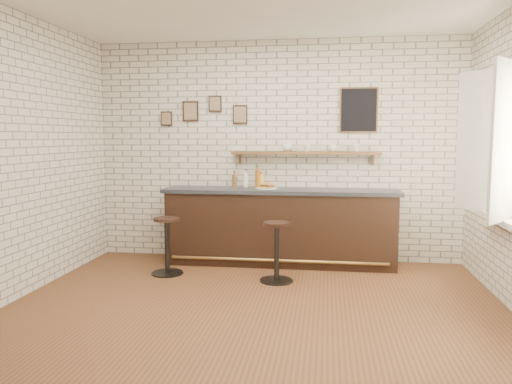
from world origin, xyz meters
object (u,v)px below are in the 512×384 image
bitters_bottle_amber (258,178)px  shelf_cup_d (356,148)px  bitters_bottle_brown (235,181)px  shelf_cup_c (332,148)px  shelf_cup_a (287,148)px  sandwich_plate (267,188)px  bar_stool_left (167,244)px  bar_stool_right (277,250)px  book_upper (502,214)px  bitters_bottle_white (246,180)px  bar_counter (280,226)px  shelf_cup_b (307,148)px  condiment_bottle_yellow (261,181)px  book_lower (503,216)px  ciabatta_sandwich (267,185)px

bitters_bottle_amber → shelf_cup_d: (1.31, 0.03, 0.42)m
bitters_bottle_brown → shelf_cup_c: shelf_cup_c is taller
shelf_cup_c → shelf_cup_a: bearing=97.1°
sandwich_plate → shelf_cup_c: size_ratio=2.50×
bar_stool_left → shelf_cup_d: shelf_cup_d is taller
bar_stool_right → book_upper: bearing=-16.2°
sandwich_plate → shelf_cup_d: (1.17, 0.18, 0.53)m
bitters_bottle_white → shelf_cup_a: bearing=3.0°
shelf_cup_d → bar_stool_right: bearing=-134.7°
sandwich_plate → shelf_cup_a: size_ratio=2.09×
bitters_bottle_amber → book_upper: 3.10m
bar_counter → book_upper: bearing=-32.9°
sandwich_plate → shelf_cup_b: (0.52, 0.18, 0.53)m
bitters_bottle_amber → shelf_cup_b: 0.78m
bitters_bottle_amber → bar_stool_left: (-1.02, -0.87, -0.75)m
condiment_bottle_yellow → shelf_cup_c: shelf_cup_c is taller
bar_counter → bar_stool_left: bearing=-152.4°
bitters_bottle_brown → bitters_bottle_white: bearing=0.0°
condiment_bottle_yellow → bar_stool_left: condiment_bottle_yellow is taller
bar_stool_left → shelf_cup_c: (2.02, 0.90, 1.17)m
bitters_bottle_amber → book_lower: 3.12m
bitters_bottle_white → shelf_cup_c: shelf_cup_c is taller
bitters_bottle_white → bar_stool_left: bitters_bottle_white is taller
bitters_bottle_white → bar_stool_right: size_ratio=0.34×
shelf_cup_d → book_lower: 2.23m
ciabatta_sandwich → bitters_bottle_brown: bitters_bottle_brown is taller
bar_stool_left → shelf_cup_b: (1.68, 0.90, 1.17)m
bar_stool_right → shelf_cup_a: bearing=87.9°
bitters_bottle_brown → bitters_bottle_white: size_ratio=0.89×
sandwich_plate → bitters_bottle_amber: bitters_bottle_amber is taller
bar_counter → book_upper: size_ratio=15.57×
bitters_bottle_brown → shelf_cup_a: (0.72, 0.03, 0.45)m
bar_stool_right → condiment_bottle_yellow: bearing=107.4°
sandwich_plate → bitters_bottle_brown: (-0.46, 0.16, 0.08)m
bar_counter → book_lower: bearing=-33.3°
shelf_cup_a → book_lower: (2.22, -1.71, -0.61)m
condiment_bottle_yellow → shelf_cup_d: (1.27, 0.03, 0.46)m
bar_stool_left → book_upper: 3.76m
bar_stool_left → bar_stool_right: (1.38, -0.13, 0.00)m
condiment_bottle_yellow → book_lower: size_ratio=0.89×
shelf_cup_c → ciabatta_sandwich: bearing=109.4°
sandwich_plate → ciabatta_sandwich: bearing=0.0°
bitters_bottle_brown → shelf_cup_b: (0.99, 0.03, 0.45)m
condiment_bottle_yellow → shelf_cup_d: 1.35m
sandwich_plate → bitters_bottle_brown: bearing=161.5°
bitters_bottle_white → shelf_cup_a: 0.72m
bar_counter → bar_stool_left: 1.52m
bar_stool_left → book_lower: (3.63, -0.81, 0.56)m
condiment_bottle_yellow → shelf_cup_c: size_ratio=1.80×
shelf_cup_c → book_upper: size_ratio=0.56×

